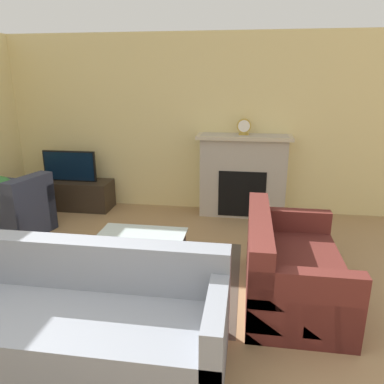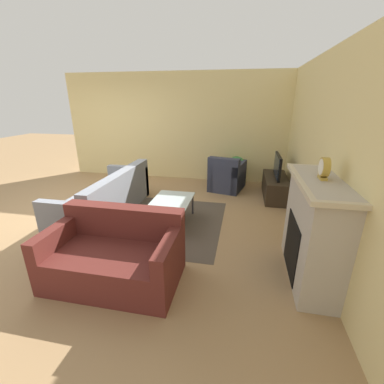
{
  "view_description": "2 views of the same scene",
  "coord_description": "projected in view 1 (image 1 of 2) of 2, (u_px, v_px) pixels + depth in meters",
  "views": [
    {
      "loc": [
        1.33,
        -1.46,
        2.07
      ],
      "look_at": [
        0.68,
        2.9,
        0.7
      ],
      "focal_mm": 35.0,
      "sensor_mm": 36.0,
      "label": 1
    },
    {
      "loc": [
        4.14,
        3.25,
        2.06
      ],
      "look_at": [
        0.65,
        2.55,
        0.76
      ],
      "focal_mm": 24.0,
      "sensor_mm": 36.0,
      "label": 2
    }
  ],
  "objects": [
    {
      "name": "wall_back",
      "position": [
        163.0,
        124.0,
        5.89
      ],
      "size": [
        7.93,
        0.06,
        2.7
      ],
      "color": "beige",
      "rests_on": "ground_plane"
    },
    {
      "name": "coffee_table",
      "position": [
        140.0,
        240.0,
        4.02
      ],
      "size": [
        0.95,
        0.65,
        0.42
      ],
      "color": "#333338",
      "rests_on": "ground_plane"
    },
    {
      "name": "couch_sectional",
      "position": [
        77.0,
        320.0,
        2.85
      ],
      "size": [
        2.29,
        0.9,
        0.82
      ],
      "color": "gray",
      "rests_on": "ground_plane"
    },
    {
      "name": "tv_stand",
      "position": [
        72.0,
        194.0,
        6.1
      ],
      "size": [
        1.29,
        0.48,
        0.46
      ],
      "color": "#2D2319",
      "rests_on": "ground_plane"
    },
    {
      "name": "couch_loveseat",
      "position": [
        289.0,
        270.0,
        3.59
      ],
      "size": [
        0.89,
        1.52,
        0.82
      ],
      "rotation": [
        0.0,
        0.0,
        1.57
      ],
      "color": "#5B231E",
      "rests_on": "ground_plane"
    },
    {
      "name": "tv",
      "position": [
        70.0,
        166.0,
        5.95
      ],
      "size": [
        0.86,
        0.06,
        0.49
      ],
      "color": "black",
      "rests_on": "tv_stand"
    },
    {
      "name": "mantel_clock",
      "position": [
        244.0,
        127.0,
        5.48
      ],
      "size": [
        0.21,
        0.07,
        0.24
      ],
      "color": "#B79338",
      "rests_on": "fireplace"
    },
    {
      "name": "fireplace",
      "position": [
        243.0,
        174.0,
        5.69
      ],
      "size": [
        1.39,
        0.47,
        1.24
      ],
      "color": "#B2A899",
      "rests_on": "ground_plane"
    },
    {
      "name": "potted_plant",
      "position": [
        0.0,
        196.0,
        5.29
      ],
      "size": [
        0.44,
        0.44,
        0.74
      ],
      "color": "beige",
      "rests_on": "ground_plane"
    },
    {
      "name": "area_rug",
      "position": [
        140.0,
        274.0,
        4.08
      ],
      "size": [
        2.15,
        1.85,
        0.0
      ],
      "color": "#4C4238",
      "rests_on": "ground_plane"
    },
    {
      "name": "armchair_by_window",
      "position": [
        15.0,
        212.0,
        5.09
      ],
      "size": [
        1.0,
        0.88,
        0.82
      ],
      "rotation": [
        0.0,
        0.0,
        -1.8
      ],
      "color": "#33384C",
      "rests_on": "ground_plane"
    }
  ]
}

